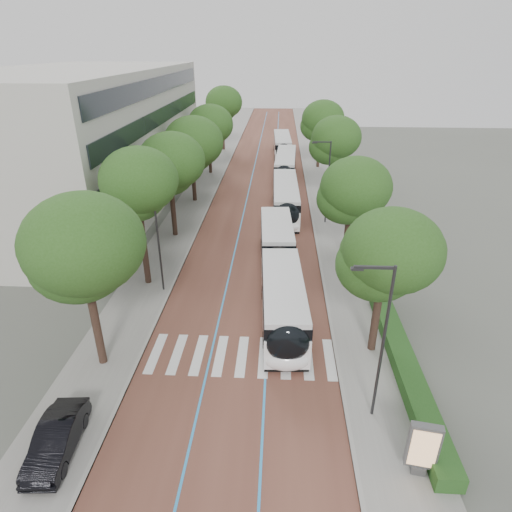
{
  "coord_description": "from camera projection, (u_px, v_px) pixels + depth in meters",
  "views": [
    {
      "loc": [
        2.07,
        -18.37,
        15.97
      ],
      "look_at": [
        0.56,
        9.2,
        2.4
      ],
      "focal_mm": 30.0,
      "sensor_mm": 36.0,
      "label": 1
    }
  ],
  "objects": [
    {
      "name": "ground",
      "position": [
        237.0,
        368.0,
        23.6
      ],
      "size": [
        160.0,
        160.0,
        0.0
      ],
      "primitive_type": "plane",
      "color": "#51544C",
      "rests_on": "ground"
    },
    {
      "name": "road",
      "position": [
        264.0,
        174.0,
        59.44
      ],
      "size": [
        11.0,
        140.0,
        0.02
      ],
      "primitive_type": "cube",
      "color": "brown",
      "rests_on": "ground"
    },
    {
      "name": "sidewalk_left",
      "position": [
        211.0,
        173.0,
        59.79
      ],
      "size": [
        4.0,
        140.0,
        0.12
      ],
      "primitive_type": "cube",
      "color": "gray",
      "rests_on": "ground"
    },
    {
      "name": "sidewalk_right",
      "position": [
        318.0,
        174.0,
        59.05
      ],
      "size": [
        4.0,
        140.0,
        0.12
      ],
      "primitive_type": "cube",
      "color": "gray",
      "rests_on": "ground"
    },
    {
      "name": "kerb_left",
      "position": [
        224.0,
        173.0,
        59.7
      ],
      "size": [
        0.2,
        140.0,
        0.14
      ],
      "primitive_type": "cube",
      "color": "gray",
      "rests_on": "ground"
    },
    {
      "name": "kerb_right",
      "position": [
        305.0,
        174.0,
        59.14
      ],
      "size": [
        0.2,
        140.0,
        0.14
      ],
      "primitive_type": "cube",
      "color": "gray",
      "rests_on": "ground"
    },
    {
      "name": "zebra_crossing",
      "position": [
        242.0,
        356.0,
        24.48
      ],
      "size": [
        10.55,
        3.6,
        0.01
      ],
      "color": "silver",
      "rests_on": "ground"
    },
    {
      "name": "lane_line_left",
      "position": [
        253.0,
        174.0,
        59.51
      ],
      "size": [
        0.12,
        126.0,
        0.01
      ],
      "primitive_type": "cube",
      "color": "#298BD1",
      "rests_on": "road"
    },
    {
      "name": "lane_line_right",
      "position": [
        276.0,
        174.0,
        59.36
      ],
      "size": [
        0.12,
        126.0,
        0.01
      ],
      "primitive_type": "cube",
      "color": "#298BD1",
      "rests_on": "road"
    },
    {
      "name": "office_building",
      "position": [
        82.0,
        138.0,
        46.56
      ],
      "size": [
        18.11,
        40.0,
        14.0
      ],
      "color": "#B4B2A6",
      "rests_on": "ground"
    },
    {
      "name": "hedge",
      "position": [
        405.0,
        367.0,
        22.92
      ],
      "size": [
        1.2,
        14.0,
        0.8
      ],
      "primitive_type": "cube",
      "color": "#1D4819",
      "rests_on": "sidewalk_right"
    },
    {
      "name": "streetlight_near",
      "position": [
        380.0,
        333.0,
        18.46
      ],
      "size": [
        1.82,
        0.2,
        8.0
      ],
      "color": "#2C2C2E",
      "rests_on": "sidewalk_right"
    },
    {
      "name": "streetlight_far",
      "position": [
        327.0,
        176.0,
        40.86
      ],
      "size": [
        1.82,
        0.2,
        8.0
      ],
      "color": "#2C2C2E",
      "rests_on": "sidewalk_right"
    },
    {
      "name": "lamp_post_left",
      "position": [
        158.0,
        239.0,
        29.25
      ],
      "size": [
        0.14,
        0.14,
        8.0
      ],
      "primitive_type": "cylinder",
      "color": "#2C2C2E",
      "rests_on": "sidewalk_left"
    },
    {
      "name": "trees_left",
      "position": [
        189.0,
        145.0,
        44.95
      ],
      "size": [
        6.45,
        60.94,
        9.76
      ],
      "color": "black",
      "rests_on": "ground"
    },
    {
      "name": "trees_right",
      "position": [
        337.0,
        157.0,
        41.99
      ],
      "size": [
        5.93,
        47.56,
        9.01
      ],
      "color": "black",
      "rests_on": "ground"
    },
    {
      "name": "lead_bus",
      "position": [
        280.0,
        273.0,
        30.03
      ],
      "size": [
        3.49,
        18.5,
        3.2
      ],
      "rotation": [
        0.0,
        0.0,
        0.05
      ],
      "color": "black",
      "rests_on": "ground"
    },
    {
      "name": "bus_queued_0",
      "position": [
        286.0,
        200.0,
        44.48
      ],
      "size": [
        2.74,
        12.44,
        3.2
      ],
      "rotation": [
        0.0,
        0.0,
        0.02
      ],
      "color": "white",
      "rests_on": "ground"
    },
    {
      "name": "bus_queued_1",
      "position": [
        285.0,
        166.0,
        56.73
      ],
      "size": [
        3.02,
        12.49,
        3.2
      ],
      "rotation": [
        0.0,
        0.0,
        -0.04
      ],
      "color": "white",
      "rests_on": "ground"
    },
    {
      "name": "bus_queued_2",
      "position": [
        282.0,
        146.0,
        68.28
      ],
      "size": [
        2.93,
        12.47,
        3.2
      ],
      "rotation": [
        0.0,
        0.0,
        0.03
      ],
      "color": "white",
      "rests_on": "ground"
    },
    {
      "name": "ad_panel",
      "position": [
        423.0,
        448.0,
        17.14
      ],
      "size": [
        1.28,
        0.57,
        2.58
      ],
      "rotation": [
        0.0,
        0.0,
        -0.17
      ],
      "color": "#59595B",
      "rests_on": "sidewalk_right"
    },
    {
      "name": "parked_car",
      "position": [
        57.0,
        439.0,
        18.32
      ],
      "size": [
        1.83,
        4.44,
        1.43
      ],
      "primitive_type": "imported",
      "rotation": [
        0.0,
        0.0,
        0.08
      ],
      "color": "black",
      "rests_on": "sidewalk_left"
    }
  ]
}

